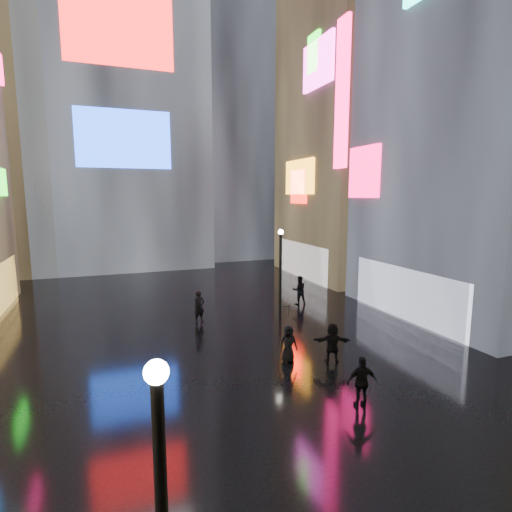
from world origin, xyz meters
TOP-DOWN VIEW (x-y plane):
  - ground at (0.00, 20.00)m, footprint 140.00×140.00m
  - building_right_mid at (15.98, 17.01)m, footprint 10.28×13.70m
  - building_right_far at (15.98, 30.00)m, footprint 10.28×12.00m
  - tower_main at (-3.00, 43.97)m, footprint 16.00×14.20m
  - tower_flank_right at (9.00, 46.00)m, footprint 12.00×12.00m
  - lamp_far at (4.41, 19.75)m, footprint 0.30×0.30m
  - pedestrian_3 at (2.95, 9.70)m, footprint 1.10×0.65m
  - pedestrian_4 at (2.20, 13.91)m, footprint 0.80×0.54m
  - pedestrian_5 at (3.93, 13.20)m, footprint 1.68×1.08m
  - pedestrian_6 at (-0.18, 20.61)m, footprint 0.75×0.60m
  - pedestrian_7 at (6.81, 22.05)m, footprint 1.03×0.87m
  - umbrella_2 at (2.20, 13.91)m, footprint 1.45×1.46m

SIDE VIEW (x-z plane):
  - ground at x=0.00m, z-range 0.00..0.00m
  - pedestrian_4 at x=2.20m, z-range 0.00..1.59m
  - pedestrian_5 at x=3.93m, z-range 0.00..1.73m
  - pedestrian_3 at x=2.95m, z-range 0.00..1.76m
  - pedestrian_6 at x=-0.18m, z-range 0.00..1.79m
  - pedestrian_7 at x=6.81m, z-range 0.00..1.89m
  - umbrella_2 at x=2.20m, z-range 1.59..2.53m
  - lamp_far at x=4.41m, z-range 0.34..5.54m
  - building_right_far at x=15.98m, z-range -0.02..27.98m
  - building_right_mid at x=15.98m, z-range -0.01..29.99m
  - tower_flank_right at x=9.00m, z-range 0.00..34.00m
  - tower_main at x=-3.00m, z-range 0.01..42.01m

